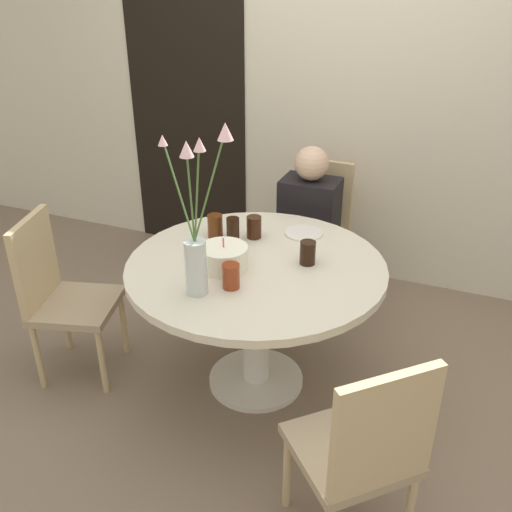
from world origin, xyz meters
TOP-DOWN VIEW (x-y plane):
  - ground_plane at (0.00, 0.00)m, footprint 16.00×16.00m
  - wall_back at (0.00, 1.41)m, footprint 8.00×0.05m
  - doorway_panel at (-1.10, 1.38)m, footprint 0.90×0.01m
  - dining_table at (0.00, 0.00)m, footprint 1.24×1.24m
  - chair_near_front at (0.01, 1.02)m, footprint 0.40×0.40m
  - chair_left_flank at (-0.98, -0.27)m, footprint 0.49×0.49m
  - chair_right_flank at (0.70, -0.73)m, footprint 0.57×0.57m
  - birthday_cake at (-0.12, -0.10)m, footprint 0.23×0.23m
  - flower_vase at (-0.12, -0.35)m, footprint 0.37×0.24m
  - side_plate at (0.11, 0.40)m, footprint 0.20×0.20m
  - drink_glass_0 at (-0.12, 0.26)m, footprint 0.08×0.08m
  - drink_glass_1 at (-0.19, 0.16)m, footprint 0.06×0.06m
  - drink_glass_2 at (0.23, 0.09)m, footprint 0.07×0.07m
  - drink_glass_3 at (-0.02, -0.25)m, footprint 0.08×0.08m
  - drink_glass_4 at (-0.31, 0.19)m, footprint 0.08×0.08m
  - person_woman at (0.00, 0.86)m, footprint 0.34×0.24m

SIDE VIEW (x-z plane):
  - ground_plane at x=0.00m, z-range 0.00..0.00m
  - person_woman at x=0.00m, z-range -0.03..1.01m
  - chair_near_front at x=0.01m, z-range 0.05..0.94m
  - chair_left_flank at x=-0.98m, z-range 0.05..0.94m
  - chair_right_flank at x=0.70m, z-range 0.05..0.94m
  - dining_table at x=0.00m, z-range 0.23..0.94m
  - side_plate at x=0.11m, z-range 0.71..0.72m
  - birthday_cake at x=-0.12m, z-range 0.69..0.84m
  - drink_glass_2 at x=0.23m, z-range 0.71..0.83m
  - drink_glass_3 at x=-0.02m, z-range 0.71..0.83m
  - drink_glass_0 at x=-0.12m, z-range 0.71..0.83m
  - drink_glass_4 at x=-0.31m, z-range 0.71..0.83m
  - drink_glass_1 at x=-0.19m, z-range 0.71..0.85m
  - flower_vase at x=-0.12m, z-range 0.59..1.35m
  - doorway_panel at x=-1.10m, z-range 0.00..2.05m
  - wall_back at x=0.00m, z-range 0.00..2.60m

